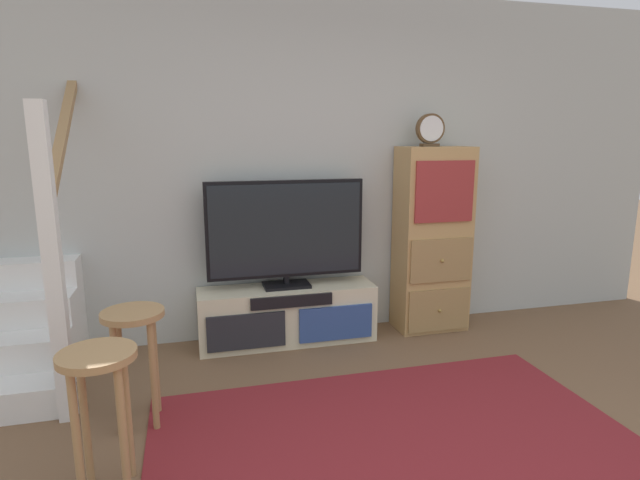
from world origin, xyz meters
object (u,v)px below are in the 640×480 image
television (286,231)px  side_cabinet (432,240)px  media_console (288,315)px  desk_clock (430,130)px  bar_stool_far (134,340)px  bar_stool_near (100,389)px

television → side_cabinet: 1.24m
media_console → desk_clock: 1.84m
side_cabinet → bar_stool_far: 2.48m
desk_clock → media_console: bearing=179.8°
media_console → side_cabinet: size_ratio=0.91×
desk_clock → bar_stool_near: size_ratio=0.37×
media_console → bar_stool_near: size_ratio=2.00×
television → desk_clock: size_ratio=4.75×
bar_stool_near → bar_stool_far: (0.10, 0.57, -0.01)m
bar_stool_far → desk_clock: bearing=23.2°
desk_clock → bar_stool_far: bearing=-156.8°
television → bar_stool_far: bearing=-136.9°
media_console → desk_clock: (1.16, -0.00, 1.43)m
television → side_cabinet: (1.23, -0.01, -0.13)m
desk_clock → bar_stool_near: bearing=-146.7°
television → side_cabinet: bearing=-0.6°
media_console → television: bearing=90.0°
television → media_console: bearing=-90.0°
media_console → bar_stool_far: bar_stool_far is taller
television → desk_clock: 1.39m
bar_stool_near → bar_stool_far: 0.57m
media_console → side_cabinet: (1.23, 0.01, 0.54)m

